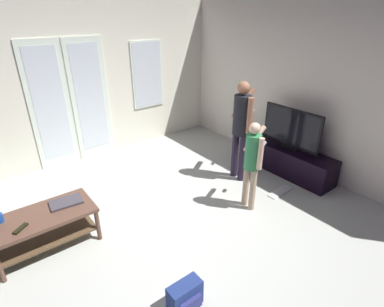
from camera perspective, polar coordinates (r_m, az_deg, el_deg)
The scene contains 12 objects.
ground_plane at distance 3.76m, azimuth -6.35°, elevation -15.51°, with size 5.78×5.42×0.02m, color #B2B6AE.
wall_back_with_doors at distance 5.46m, azimuth -22.27°, elevation 11.91°, with size 5.78×0.09×2.74m.
wall_right_plain at distance 5.06m, azimuth 21.94°, elevation 11.26°, with size 0.06×5.42×2.71m.
coffee_table at distance 3.78m, azimuth -26.42°, elevation -11.89°, with size 1.08×0.56×0.44m.
tv_stand at distance 5.18m, azimuth 17.67°, elevation -1.19°, with size 0.44×1.58×0.44m.
flat_screen_tv at distance 4.97m, azimuth 18.47°, elevation 4.55°, with size 0.08×1.02×0.66m.
person_adult at distance 4.55m, azimuth 9.46°, elevation 5.77°, with size 0.57×0.42×1.56m.
person_child at distance 3.91m, azimuth 11.51°, elevation -0.98°, with size 0.49×0.33×1.23m.
backpack at distance 2.99m, azimuth -1.28°, elevation -25.63°, with size 0.32×0.19×0.27m.
loose_keyboard at distance 4.68m, azimuth 16.45°, elevation -7.07°, with size 0.44×0.14×0.02m.
laptop_closed at distance 3.79m, azimuth -22.96°, elevation -8.58°, with size 0.35×0.22×0.03m, color #3C373F.
tv_remote_black at distance 3.58m, azimuth -29.98°, elevation -12.35°, with size 0.17×0.05×0.02m, color black.
Camera 1 is at (-1.41, -2.46, 2.46)m, focal length 27.87 mm.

